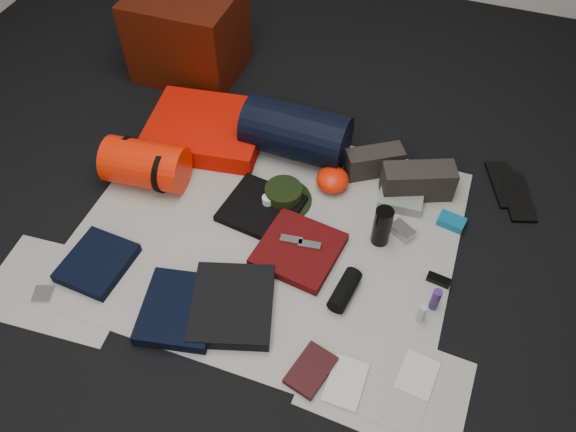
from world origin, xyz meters
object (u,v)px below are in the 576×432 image
(stuff_sack, at_px, (146,164))
(water_bottle, at_px, (382,226))
(compact_camera, at_px, (402,231))
(sleeping_pad, at_px, (207,129))
(navy_duffel, at_px, (296,132))
(red_cabinet, at_px, (188,34))
(paperback_book, at_px, (311,370))

(stuff_sack, relative_size, water_bottle, 1.90)
(compact_camera, bearing_deg, stuff_sack, -144.46)
(water_bottle, bearing_deg, sleeping_pad, 160.20)
(stuff_sack, relative_size, navy_duffel, 0.74)
(red_cabinet, relative_size, paperback_book, 2.90)
(red_cabinet, relative_size, sleeping_pad, 0.97)
(compact_camera, distance_m, paperback_book, 0.76)
(red_cabinet, height_order, paperback_book, red_cabinet)
(stuff_sack, bearing_deg, navy_duffel, 35.19)
(sleeping_pad, height_order, navy_duffel, navy_duffel)
(compact_camera, bearing_deg, sleeping_pad, -163.62)
(sleeping_pad, bearing_deg, paperback_book, -49.18)
(sleeping_pad, distance_m, water_bottle, 1.04)
(red_cabinet, xyz_separation_m, sleeping_pad, (0.32, -0.49, -0.17))
(red_cabinet, relative_size, navy_duffel, 1.10)
(stuff_sack, xyz_separation_m, navy_duffel, (0.59, 0.41, 0.02))
(compact_camera, bearing_deg, water_bottle, -110.45)
(red_cabinet, bearing_deg, water_bottle, -33.60)
(red_cabinet, height_order, water_bottle, red_cabinet)
(red_cabinet, xyz_separation_m, stuff_sack, (0.19, -0.86, -0.11))
(compact_camera, bearing_deg, red_cabinet, -177.92)
(sleeping_pad, relative_size, stuff_sack, 1.52)
(red_cabinet, xyz_separation_m, water_bottle, (1.30, -0.84, -0.13))
(stuff_sack, bearing_deg, water_bottle, 0.99)
(water_bottle, xyz_separation_m, compact_camera, (0.08, 0.07, -0.08))
(navy_duffel, xyz_separation_m, compact_camera, (0.60, -0.33, -0.11))
(stuff_sack, bearing_deg, sleeping_pad, 70.77)
(red_cabinet, height_order, navy_duffel, red_cabinet)
(stuff_sack, height_order, water_bottle, stuff_sack)
(sleeping_pad, height_order, compact_camera, sleeping_pad)
(sleeping_pad, distance_m, navy_duffel, 0.47)
(red_cabinet, xyz_separation_m, compact_camera, (1.38, -0.78, -0.20))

